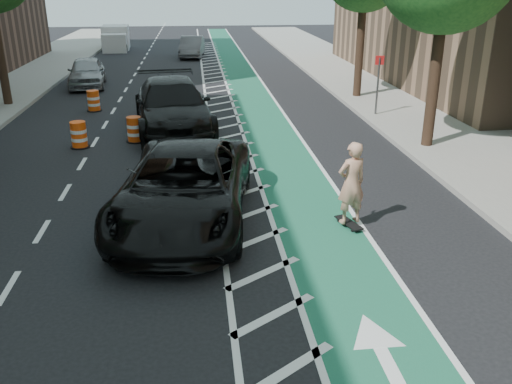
{
  "coord_description": "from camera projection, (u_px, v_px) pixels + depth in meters",
  "views": [
    {
      "loc": [
        0.35,
        -9.02,
        5.27
      ],
      "look_at": [
        1.53,
        1.5,
        1.1
      ],
      "focal_mm": 38.0,
      "sensor_mm": 36.0,
      "label": 1
    }
  ],
  "objects": [
    {
      "name": "bike_lane",
      "position": [
        270.0,
        134.0,
        19.79
      ],
      "size": [
        2.0,
        90.0,
        0.01
      ],
      "primitive_type": "cube",
      "color": "#185440",
      "rests_on": "ground"
    },
    {
      "name": "suv_far",
      "position": [
        172.0,
        106.0,
        19.78
      ],
      "size": [
        3.36,
        6.72,
        1.87
      ],
      "primitive_type": "imported",
      "rotation": [
        0.0,
        0.0,
        0.12
      ],
      "color": "black",
      "rests_on": "ground"
    },
    {
      "name": "barrel_c",
      "position": [
        94.0,
        101.0,
        23.08
      ],
      "size": [
        0.64,
        0.64,
        0.87
      ],
      "color": "#F04C0C",
      "rests_on": "ground"
    },
    {
      "name": "car_silver",
      "position": [
        87.0,
        72.0,
        28.28
      ],
      "size": [
        2.24,
        4.57,
        1.5
      ],
      "primitive_type": "imported",
      "rotation": [
        0.0,
        0.0,
        0.11
      ],
      "color": "#98989D",
      "rests_on": "ground"
    },
    {
      "name": "buffer_strip",
      "position": [
        229.0,
        135.0,
        19.63
      ],
      "size": [
        1.4,
        90.0,
        0.01
      ],
      "primitive_type": "cube",
      "color": "silver",
      "rests_on": "ground"
    },
    {
      "name": "sidewalk_right",
      "position": [
        441.0,
        127.0,
        20.43
      ],
      "size": [
        5.0,
        90.0,
        0.15
      ],
      "primitive_type": "cube",
      "color": "gray",
      "rests_on": "ground"
    },
    {
      "name": "barrel_b",
      "position": [
        135.0,
        130.0,
        18.68
      ],
      "size": [
        0.64,
        0.64,
        0.88
      ],
      "color": "#D6430B",
      "rests_on": "ground"
    },
    {
      "name": "skateboarder",
      "position": [
        351.0,
        183.0,
        11.98
      ],
      "size": [
        0.79,
        0.64,
        1.89
      ],
      "primitive_type": "imported",
      "rotation": [
        0.0,
        0.0,
        3.44
      ],
      "color": "tan",
      "rests_on": "skateboard"
    },
    {
      "name": "box_truck",
      "position": [
        116.0,
        39.0,
        42.98
      ],
      "size": [
        2.23,
        4.51,
        1.83
      ],
      "rotation": [
        0.0,
        0.0,
        0.07
      ],
      "color": "silver",
      "rests_on": "ground"
    },
    {
      "name": "ground",
      "position": [
        185.0,
        278.0,
        10.23
      ],
      "size": [
        120.0,
        120.0,
        0.0
      ],
      "primitive_type": "plane",
      "color": "black",
      "rests_on": "ground"
    },
    {
      "name": "suv_near",
      "position": [
        184.0,
        187.0,
        12.36
      ],
      "size": [
        3.63,
        6.46,
        1.7
      ],
      "primitive_type": "imported",
      "rotation": [
        0.0,
        0.0,
        -0.14
      ],
      "color": "black",
      "rests_on": "ground"
    },
    {
      "name": "car_grey",
      "position": [
        192.0,
        47.0,
        39.0
      ],
      "size": [
        1.91,
        4.51,
        1.45
      ],
      "primitive_type": "imported",
      "rotation": [
        0.0,
        0.0,
        -0.09
      ],
      "color": "#5E5E63",
      "rests_on": "ground"
    },
    {
      "name": "sign_post",
      "position": [
        378.0,
        84.0,
        21.62
      ],
      "size": [
        0.35,
        0.08,
        2.47
      ],
      "color": "#4C4C4C",
      "rests_on": "ground"
    },
    {
      "name": "curb_right",
      "position": [
        378.0,
        128.0,
        20.18
      ],
      "size": [
        0.12,
        90.0,
        0.16
      ],
      "primitive_type": "cube",
      "color": "gray",
      "rests_on": "ground"
    },
    {
      "name": "barrel_a",
      "position": [
        79.0,
        135.0,
        18.03
      ],
      "size": [
        0.65,
        0.65,
        0.88
      ],
      "color": "#FF4D0D",
      "rests_on": "ground"
    },
    {
      "name": "skateboard",
      "position": [
        349.0,
        223.0,
        12.33
      ],
      "size": [
        0.49,
        0.9,
        0.12
      ],
      "rotation": [
        0.0,
        0.0,
        0.3
      ],
      "color": "black",
      "rests_on": "ground"
    }
  ]
}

